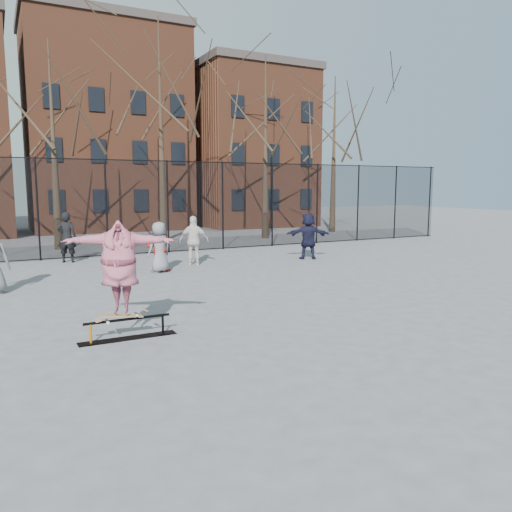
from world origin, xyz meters
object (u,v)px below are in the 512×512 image
skater (120,268)px  bystander_navy (308,236)px  bystander_black (67,237)px  skate_rail (128,331)px  bystander_red (158,247)px  bystander_white (194,241)px  skateboard (122,316)px  bystander_extra (159,247)px

skater → bystander_navy: (8.99, 7.30, -0.44)m
bystander_black → skate_rail: bearing=113.5°
bystander_red → bystander_white: 1.74m
bystander_red → bystander_white: size_ratio=0.92×
skateboard → bystander_white: (4.39, 7.88, 0.45)m
bystander_black → bystander_red: size_ratio=1.15×
bystander_white → skater: bearing=84.9°
skateboard → bystander_red: (2.82, 7.14, 0.38)m
bystander_black → bystander_white: bearing=169.4°
skater → bystander_red: skater is taller
skater → bystander_extra: 7.53m
skater → bystander_white: skater is taller
bystander_extra → skate_rail: bearing=49.8°
bystander_white → skate_rail: bearing=85.5°
skateboard → bystander_black: (0.33, 10.75, 0.51)m
bystander_black → bystander_white: size_ratio=1.06×
bystander_red → bystander_navy: (6.17, 0.16, 0.10)m
bystander_black → bystander_extra: size_ratio=1.13×
skateboard → bystander_extra: bearing=68.0°
skateboard → bystander_white: 9.03m
bystander_white → bystander_navy: (4.60, -0.58, 0.02)m
bystander_black → skater: bearing=112.9°
bystander_extra → skateboard: bearing=49.0°
skateboard → bystander_extra: (2.81, 6.97, 0.40)m
bystander_black → bystander_white: (4.06, -2.86, -0.06)m
bystander_white → bystander_navy: size_ratio=0.97×
skateboard → bystander_black: 10.76m
bystander_black → bystander_extra: (2.48, -3.78, -0.11)m
skater → bystander_black: (0.33, 10.75, -0.41)m
skate_rail → bystander_red: 7.67m
bystander_black → bystander_extra: bystander_black is taller
bystander_white → bystander_extra: bystander_white is taller
bystander_extra → bystander_white: bearing=-168.9°
bystander_red → skater: bearing=82.0°
skateboard → skater: 0.92m
skate_rail → skater: skater is taller
bystander_extra → bystander_red: bearing=-112.3°
skateboard → bystander_red: bearing=68.5°
bystander_navy → bystander_extra: bystander_navy is taller
bystander_red → bystander_white: bearing=-141.0°
bystander_black → bystander_white: 4.97m
skater → skate_rail: bearing=22.4°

